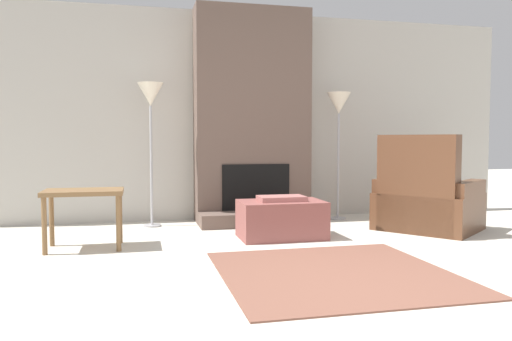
{
  "coord_description": "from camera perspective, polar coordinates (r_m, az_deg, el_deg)",
  "views": [
    {
      "loc": [
        -1.38,
        -2.87,
        0.99
      ],
      "look_at": [
        0.0,
        2.94,
        0.63
      ],
      "focal_mm": 35.0,
      "sensor_mm": 36.0,
      "label": 1
    }
  ],
  "objects": [
    {
      "name": "floor_lamp_left",
      "position": [
        5.87,
        -11.96,
        7.65
      ],
      "size": [
        0.29,
        0.29,
        1.65
      ],
      "color": "#ADADB2",
      "rests_on": "ground_plane"
    },
    {
      "name": "wall_back",
      "position": [
        6.41,
        -0.92,
        6.2
      ],
      "size": [
        7.1,
        0.06,
        2.6
      ],
      "primitive_type": "cube",
      "color": "#BCB7AD",
      "rests_on": "ground_plane"
    },
    {
      "name": "ottoman",
      "position": [
        5.09,
        2.93,
        -5.52
      ],
      "size": [
        0.85,
        0.53,
        0.43
      ],
      "color": "#8C4C47",
      "rests_on": "ground_plane"
    },
    {
      "name": "side_table",
      "position": [
        4.82,
        -19.09,
        -3.07
      ],
      "size": [
        0.7,
        0.46,
        0.54
      ],
      "color": "brown",
      "rests_on": "ground_plane"
    },
    {
      "name": "ground_plane",
      "position": [
        3.33,
        12.12,
        -13.93
      ],
      "size": [
        24.0,
        24.0,
        0.0
      ],
      "primitive_type": "plane",
      "color": "beige"
    },
    {
      "name": "area_rug",
      "position": [
        3.84,
        9.05,
        -11.48
      ],
      "size": [
        1.68,
        1.71,
        0.01
      ],
      "primitive_type": "cube",
      "color": "brown",
      "rests_on": "ground_plane"
    },
    {
      "name": "floor_lamp_right",
      "position": [
        6.35,
        9.44,
        6.86
      ],
      "size": [
        0.29,
        0.29,
        1.59
      ],
      "color": "#ADADB2",
      "rests_on": "ground_plane"
    },
    {
      "name": "fireplace",
      "position": [
        6.15,
        -0.4,
        5.69
      ],
      "size": [
        1.41,
        0.78,
        2.6
      ],
      "color": "brown",
      "rests_on": "ground_plane"
    },
    {
      "name": "armchair",
      "position": [
        5.81,
        18.81,
        -3.54
      ],
      "size": [
        1.31,
        1.33,
        1.05
      ],
      "rotation": [
        0.0,
        0.0,
        2.23
      ],
      "color": "brown",
      "rests_on": "ground_plane"
    }
  ]
}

